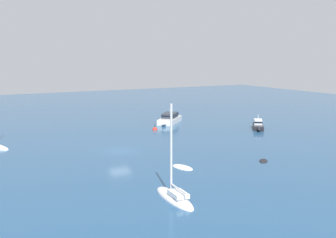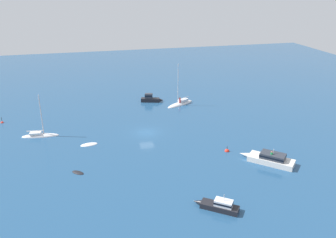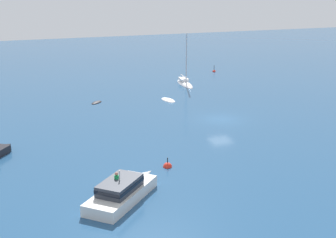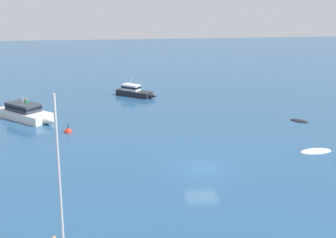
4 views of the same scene
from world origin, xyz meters
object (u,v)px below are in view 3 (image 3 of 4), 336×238
(sloop, at_px, (185,83))
(channel_buoy, at_px, (214,71))
(dinghy_1, at_px, (168,100))
(dinghy, at_px, (97,103))
(mooring_buoy, at_px, (168,167))
(cabin_cruiser_2, at_px, (122,191))

(sloop, bearing_deg, channel_buoy, 138.11)
(dinghy_1, height_order, channel_buoy, channel_buoy)
(dinghy, relative_size, channel_buoy, 1.54)
(dinghy, distance_m, mooring_buoy, 23.15)
(channel_buoy, bearing_deg, cabin_cruiser_2, 57.50)
(sloop, height_order, channel_buoy, sloop)
(channel_buoy, bearing_deg, sloop, 42.55)
(sloop, bearing_deg, dinghy, -60.82)
(dinghy, height_order, mooring_buoy, mooring_buoy)
(dinghy, height_order, dinghy_1, dinghy_1)
(sloop, distance_m, cabin_cruiser_2, 38.76)
(cabin_cruiser_2, distance_m, dinghy_1, 28.98)
(dinghy, distance_m, dinghy_1, 9.11)
(dinghy, relative_size, dinghy_1, 0.69)
(mooring_buoy, bearing_deg, channel_buoy, -120.14)
(sloop, xyz_separation_m, channel_buoy, (-8.27, -7.59, -0.13))
(cabin_cruiser_2, xyz_separation_m, channel_buoy, (-26.60, -41.74, -0.68))
(dinghy, bearing_deg, mooring_buoy, 45.05)
(sloop, height_order, cabin_cruiser_2, sloop)
(dinghy_1, xyz_separation_m, channel_buoy, (-13.80, -15.75, 0.02))
(cabin_cruiser_2, height_order, dinghy_1, cabin_cruiser_2)
(cabin_cruiser_2, relative_size, mooring_buoy, 5.88)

